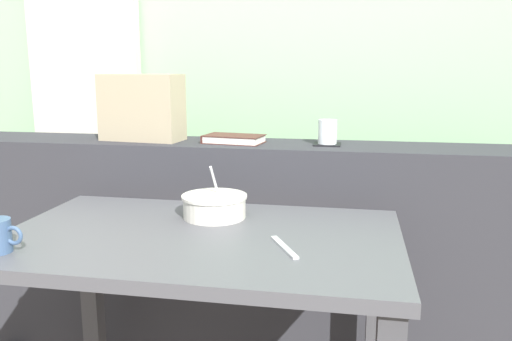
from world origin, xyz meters
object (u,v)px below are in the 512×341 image
(breakfast_table, at_px, (201,271))
(soup_bowl, at_px, (214,206))
(juice_glass, at_px, (327,132))
(coaster_square, at_px, (327,144))
(closed_book, at_px, (234,139))
(throw_pillow, at_px, (142,107))
(fork_utensil, at_px, (284,247))

(breakfast_table, distance_m, soup_bowl, 0.22)
(juice_glass, bearing_deg, breakfast_table, -117.29)
(coaster_square, relative_size, closed_book, 0.42)
(coaster_square, xyz_separation_m, juice_glass, (0.00, 0.00, 0.04))
(juice_glass, distance_m, throw_pillow, 0.74)
(closed_book, bearing_deg, throw_pillow, 178.71)
(throw_pillow, bearing_deg, juice_glass, 0.14)
(soup_bowl, bearing_deg, juice_glass, 54.42)
(breakfast_table, height_order, throw_pillow, throw_pillow)
(coaster_square, distance_m, fork_utensil, 0.71)
(breakfast_table, distance_m, throw_pillow, 0.84)
(throw_pillow, relative_size, soup_bowl, 1.58)
(soup_bowl, bearing_deg, fork_utensil, -43.90)
(breakfast_table, distance_m, fork_utensil, 0.28)
(breakfast_table, xyz_separation_m, fork_utensil, (0.25, -0.07, 0.11))
(breakfast_table, relative_size, juice_glass, 12.31)
(throw_pillow, bearing_deg, breakfast_table, -55.75)
(breakfast_table, xyz_separation_m, soup_bowl, (-0.00, 0.17, 0.14))
(closed_book, relative_size, soup_bowl, 1.18)
(soup_bowl, distance_m, fork_utensil, 0.35)
(coaster_square, bearing_deg, throw_pillow, -179.86)
(breakfast_table, xyz_separation_m, throw_pillow, (-0.42, 0.61, 0.41))
(closed_book, bearing_deg, soup_bowl, -84.88)
(juice_glass, distance_m, closed_book, 0.36)
(juice_glass, relative_size, throw_pillow, 0.28)
(coaster_square, bearing_deg, closed_book, -178.36)
(coaster_square, height_order, closed_book, closed_book)
(juice_glass, bearing_deg, throw_pillow, -179.86)
(juice_glass, xyz_separation_m, closed_book, (-0.36, -0.01, -0.03))
(coaster_square, xyz_separation_m, fork_utensil, (-0.07, -0.69, -0.17))
(closed_book, xyz_separation_m, soup_bowl, (0.04, -0.44, -0.15))
(breakfast_table, distance_m, coaster_square, 0.74)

